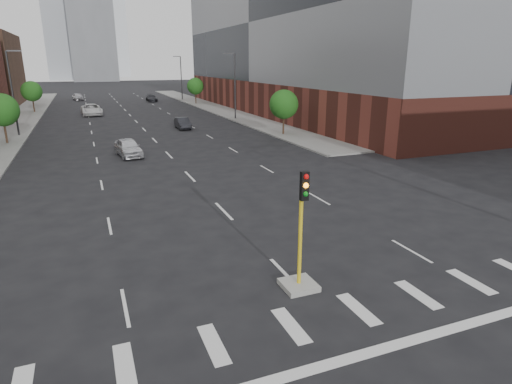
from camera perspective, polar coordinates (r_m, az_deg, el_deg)
sidewalk_left_far at (r=78.15m, az=-28.21°, el=9.25°), size 5.00×92.00×0.15m
sidewalk_right_far at (r=80.64m, az=-6.24°, el=11.30°), size 5.00×92.00×0.15m
building_right_main at (r=72.93m, az=8.40°, el=19.24°), size 24.00×70.00×22.00m
tower_right at (r=265.78m, az=-19.62°, el=22.99°), size 20.00×20.00×80.00m
tower_mid at (r=203.90m, az=-21.16°, el=19.86°), size 18.00×18.00×44.00m
median_traffic_signal at (r=15.54m, az=5.86°, el=-9.49°), size 1.20×1.20×4.40m
streetlight_right_a at (r=61.70m, az=-2.91°, el=14.27°), size 1.60×0.22×9.07m
streetlight_right_b at (r=95.47m, az=-10.00°, el=14.98°), size 1.60×0.22×9.07m
streetlight_left at (r=53.82m, az=-29.69°, el=11.75°), size 1.60×0.22×9.07m
tree_left_near at (r=49.08m, az=-30.80°, el=9.38°), size 3.20×3.20×4.85m
tree_left_far at (r=78.78m, az=-27.75°, el=11.80°), size 3.20×3.20×4.85m
tree_right_near at (r=48.16m, az=3.73°, el=11.58°), size 3.20×3.20×4.85m
tree_right_far at (r=85.93m, az=-8.10°, el=13.80°), size 3.20×3.20×4.85m
car_near_left at (r=38.86m, az=-16.66°, el=5.71°), size 2.37×4.70×1.54m
car_mid_right at (r=53.77m, az=-9.75°, el=9.02°), size 1.49×4.13×1.36m
car_far_left at (r=71.45m, az=-21.08°, el=10.21°), size 3.18×6.33×1.72m
car_deep_right at (r=93.31m, az=-13.75°, el=12.06°), size 2.00×4.80×1.39m
car_distant at (r=101.00m, az=-22.68°, el=11.64°), size 2.51×4.73×1.53m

